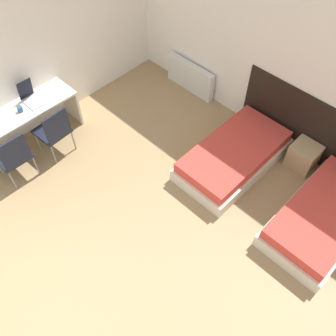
# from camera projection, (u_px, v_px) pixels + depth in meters

# --- Properties ---
(ground_plane) EXTENTS (20.00, 20.00, 0.00)m
(ground_plane) POSITION_uv_depth(u_px,v_px,m) (24.00, 312.00, 4.57)
(ground_plane) COLOR #9E7F56
(wall_back) EXTENTS (6.14, 0.05, 2.70)m
(wall_back) POSITION_uv_depth(u_px,v_px,m) (267.00, 55.00, 5.53)
(wall_back) COLOR white
(wall_back) RESTS_ON ground_plane
(wall_left) EXTENTS (0.05, 5.58, 2.70)m
(wall_left) POSITION_uv_depth(u_px,v_px,m) (34.00, 49.00, 5.63)
(wall_left) COLOR white
(wall_left) RESTS_ON ground_plane
(headboard_panel) EXTENTS (2.66, 0.03, 1.12)m
(headboard_panel) POSITION_uv_depth(u_px,v_px,m) (318.00, 133.00, 5.64)
(headboard_panel) COLOR black
(headboard_panel) RESTS_ON ground_plane
(bed_near_window) EXTENTS (0.99, 1.86, 0.40)m
(bed_near_window) POSITION_uv_depth(u_px,v_px,m) (234.00, 156.00, 5.84)
(bed_near_window) COLOR beige
(bed_near_window) RESTS_ON ground_plane
(bed_near_door) EXTENTS (0.99, 1.86, 0.40)m
(bed_near_door) POSITION_uv_depth(u_px,v_px,m) (323.00, 217.00, 5.17)
(bed_near_door) COLOR beige
(bed_near_door) RESTS_ON ground_plane
(nightstand) EXTENTS (0.41, 0.38, 0.44)m
(nightstand) POSITION_uv_depth(u_px,v_px,m) (303.00, 156.00, 5.81)
(nightstand) COLOR tan
(nightstand) RESTS_ON ground_plane
(radiator) EXTENTS (1.04, 0.12, 0.56)m
(radiator) POSITION_uv_depth(u_px,v_px,m) (190.00, 77.00, 6.90)
(radiator) COLOR silver
(radiator) RESTS_ON ground_plane
(desk) EXTENTS (0.55, 2.03, 0.73)m
(desk) POSITION_uv_depth(u_px,v_px,m) (15.00, 123.00, 5.76)
(desk) COLOR beige
(desk) RESTS_ON ground_plane
(chair_near_laptop) EXTENTS (0.49, 0.49, 0.93)m
(chair_near_laptop) POSITION_uv_depth(u_px,v_px,m) (54.00, 130.00, 5.74)
(chair_near_laptop) COLOR black
(chair_near_laptop) RESTS_ON ground_plane
(chair_near_notebook) EXTENTS (0.47, 0.47, 0.93)m
(chair_near_notebook) POSITION_uv_depth(u_px,v_px,m) (13.00, 155.00, 5.43)
(chair_near_notebook) COLOR black
(chair_near_notebook) RESTS_ON ground_plane
(laptop) EXTENTS (0.35, 0.24, 0.35)m
(laptop) POSITION_uv_depth(u_px,v_px,m) (31.00, 97.00, 5.78)
(laptop) COLOR silver
(laptop) RESTS_ON desk
(mug) EXTENTS (0.08, 0.08, 0.09)m
(mug) POSITION_uv_depth(u_px,v_px,m) (20.00, 109.00, 5.66)
(mug) COLOR #2D5184
(mug) RESTS_ON desk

